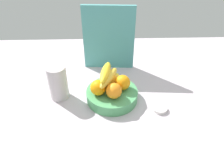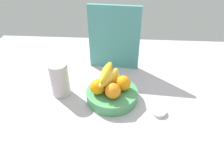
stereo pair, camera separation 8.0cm
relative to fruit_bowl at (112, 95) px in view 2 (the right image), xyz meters
The scene contains 10 objects.
ground_plane 5.54cm from the fruit_bowl, 31.57° to the right, with size 180.00×140.00×3.00cm, color #B9ADB6.
fruit_bowl is the anchor object (origin of this frame).
orange_front_left 7.69cm from the fruit_bowl, 80.98° to the right, with size 7.19×7.19×7.19cm, color orange.
orange_front_right 8.11cm from the fruit_bowl, 17.09° to the left, with size 7.19×7.19×7.19cm, color orange.
orange_center 7.45cm from the fruit_bowl, 102.14° to the left, with size 7.19×7.19×7.19cm, color orange.
orange_back_left 9.10cm from the fruit_bowl, 161.49° to the right, with size 7.19×7.19×7.19cm, color orange.
banana_bunch 8.35cm from the fruit_bowl, 135.52° to the left, with size 15.95×18.51×10.60cm.
cutting_board 33.48cm from the fruit_bowl, 91.58° to the left, with size 28.00×1.80×36.00cm, color teal.
thermos_tumbler 26.16cm from the fruit_bowl, behind, with size 8.94×8.94×16.96cm, color #BDB4B6.
jar_lid 23.17cm from the fruit_bowl, 21.23° to the right, with size 6.52×6.52×1.53cm, color silver.
Camera 2 is at (2.24, -78.48, 69.22)cm, focal length 35.04 mm.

